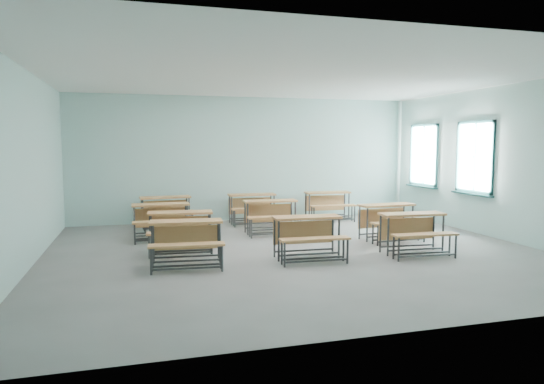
% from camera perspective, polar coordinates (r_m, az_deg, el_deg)
% --- Properties ---
extents(room, '(9.04, 8.04, 3.24)m').
position_cam_1_polar(room, '(8.93, 3.28, 3.15)').
color(room, gray).
rests_on(room, ground).
extents(desk_unit_r0c0, '(1.25, 0.89, 0.74)m').
position_cam_1_polar(desk_unit_r0c0, '(8.04, -10.04, -5.13)').
color(desk_unit_r0c0, '#AF723F').
rests_on(desk_unit_r0c0, ground).
extents(desk_unit_r0c1, '(1.22, 0.85, 0.74)m').
position_cam_1_polar(desk_unit_r0c1, '(8.42, 4.31, -4.58)').
color(desk_unit_r0c1, '#AF723F').
rests_on(desk_unit_r0c1, ground).
extents(desk_unit_r0c2, '(1.22, 0.86, 0.74)m').
position_cam_1_polar(desk_unit_r0c2, '(9.14, 16.44, -3.98)').
color(desk_unit_r0c2, '#AF723F').
rests_on(desk_unit_r0c2, ground).
extents(desk_unit_r1c0, '(1.24, 0.89, 0.74)m').
position_cam_1_polar(desk_unit_r1c0, '(9.11, -10.72, -3.87)').
color(desk_unit_r1c0, '#AF723F').
rests_on(desk_unit_r1c0, ground).
extents(desk_unit_r1c2, '(1.23, 0.86, 0.74)m').
position_cam_1_polar(desk_unit_r1c2, '(10.35, 13.60, -2.78)').
color(desk_unit_r1c2, '#AF723F').
rests_on(desk_unit_r1c2, ground).
extents(desk_unit_r2c0, '(1.19, 0.81, 0.74)m').
position_cam_1_polar(desk_unit_r2c0, '(10.40, -12.92, -2.73)').
color(desk_unit_r2c0, '#AF723F').
rests_on(desk_unit_r2c0, ground).
extents(desk_unit_r2c1, '(1.21, 0.83, 0.74)m').
position_cam_1_polar(desk_unit_r2c1, '(10.76, -0.09, -2.31)').
color(desk_unit_r2c1, '#AF723F').
rests_on(desk_unit_r2c1, ground).
extents(desk_unit_r3c0, '(1.24, 0.88, 0.74)m').
position_cam_1_polar(desk_unit_r3c0, '(11.78, -12.35, -1.74)').
color(desk_unit_r3c0, '#AF723F').
rests_on(desk_unit_r3c0, ground).
extents(desk_unit_r3c1, '(1.19, 0.81, 0.74)m').
position_cam_1_polar(desk_unit_r3c1, '(12.11, -2.29, -1.41)').
color(desk_unit_r3c1, '#AF723F').
rests_on(desk_unit_r3c1, ground).
extents(desk_unit_r3c2, '(1.23, 0.86, 0.74)m').
position_cam_1_polar(desk_unit_r3c2, '(12.74, 6.69, -1.09)').
color(desk_unit_r3c2, '#AF723F').
rests_on(desk_unit_r3c2, ground).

